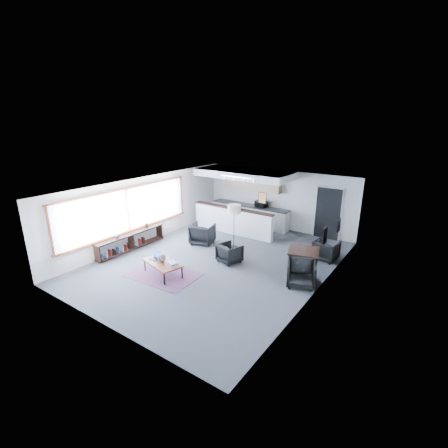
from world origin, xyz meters
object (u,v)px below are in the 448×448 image
Objects in this scene: armchair_right at (230,252)px; book_stack at (173,264)px; dining_chair_near at (301,274)px; dining_chair_far at (326,251)px; dining_table at (304,252)px; floor_lamp at (234,211)px; microwave at (261,203)px; coffee_table at (163,263)px; ceramic_pot at (162,258)px; armchair_left at (202,233)px; laptop at (156,257)px.

book_stack is at bearing 84.68° from armchair_right.
dining_chair_near reaches higher than dining_chair_far.
dining_table is 0.92m from dining_chair_near.
floor_lamp is 3.13m from dining_table.
microwave is (-3.63, 1.86, 0.78)m from dining_chair_far.
coffee_table is 0.17m from ceramic_pot.
dining_chair_far is at bearing 46.65° from ceramic_pot.
armchair_left is at bearing 21.23° from dining_chair_far.
armchair_left reaches higher than book_stack.
book_stack is at bearing 1.27° from ceramic_pot.
dining_table is (2.99, -0.55, -0.75)m from floor_lamp.
dining_table is (4.24, -0.20, 0.28)m from armchair_left.
armchair_right is (1.18, 2.00, -0.05)m from coffee_table.
armchair_right is 1.74m from floor_lamp.
coffee_table is 4.25m from dining_chair_near.
microwave is (-0.23, 5.94, 0.62)m from book_stack.
dining_table reaches higher than dining_chair_near.
floor_lamp reaches higher than laptop.
book_stack is at bearing 55.90° from dining_chair_far.
laptop is 2.80m from armchair_left.
dining_chair_near is at bearing 95.69° from dining_chair_far.
microwave is at bearing 135.42° from dining_table.
book_stack is at bearing 18.29° from coffee_table.
dining_chair_near is at bearing -71.67° from dining_table.
armchair_right is (1.86, -0.85, -0.07)m from armchair_left.
book_stack is 0.59× the size of dining_chair_far.
armchair_right is at bearing -164.68° from dining_table.
floor_lamp is (0.57, 3.20, 1.06)m from coffee_table.
ceramic_pot is 0.41× the size of dining_chair_far.
armchair_left is 1.67× the size of microwave.
microwave is at bearing -121.77° from armchair_left.
armchair_right is at bearing 154.11° from dining_chair_near.
ceramic_pot reaches higher than laptop.
coffee_table is at bearing -100.03° from floor_lamp.
armchair_right reaches higher than dining_chair_near.
armchair_left is 1.20× the size of armchair_right.
dining_table reaches higher than laptop.
laptop is at bearing 49.62° from dining_chair_far.
dining_table is at bearing -35.89° from microwave.
armchair_right is 1.10× the size of dining_chair_far.
microwave is (-0.37, 2.76, -0.36)m from floor_lamp.
armchair_left reaches higher than armchair_right.
floor_lamp reaches higher than dining_chair_far.
floor_lamp reaches higher than dining_chair_near.
armchair_right is 3.37m from dining_chair_far.
dining_chair_far is (3.86, 4.09, -0.25)m from ceramic_pot.
ceramic_pot is 0.23× the size of dining_table.
dining_chair_far is 1.26× the size of microwave.
laptop is (-0.36, 0.07, 0.10)m from coffee_table.
laptop is 0.47× the size of dining_chair_near.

